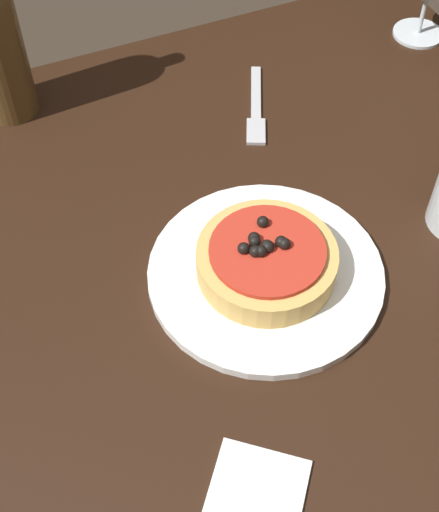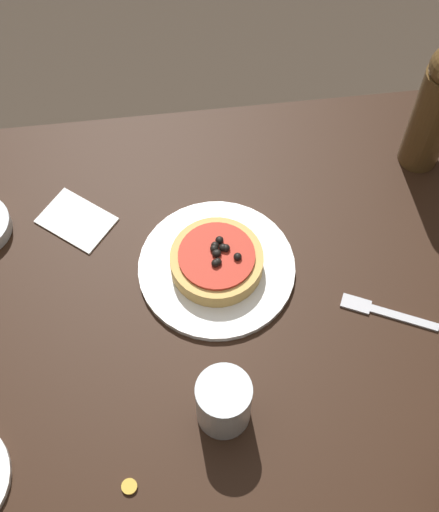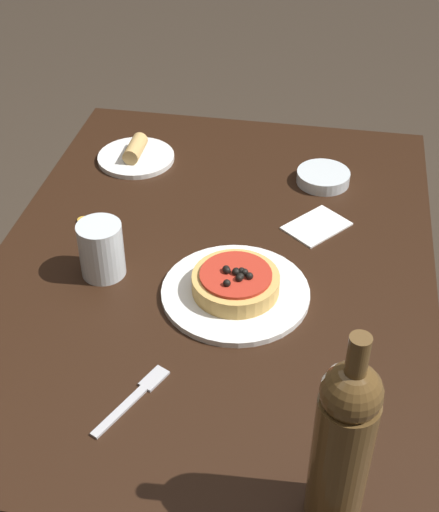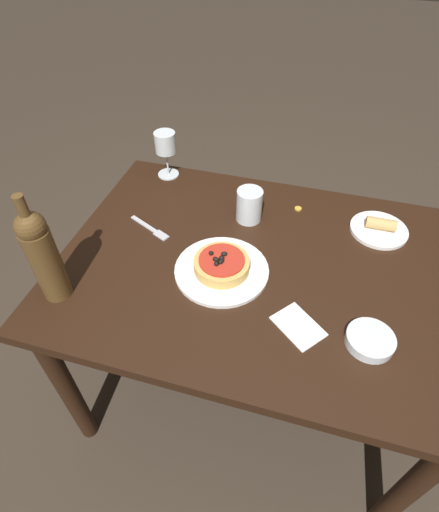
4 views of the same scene
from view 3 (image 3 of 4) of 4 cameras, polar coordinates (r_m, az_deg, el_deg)
ground_plane at (r=1.92m, az=-0.45°, el=-16.95°), size 14.00×14.00×0.00m
dining_table at (r=1.46m, az=-0.57°, el=-3.14°), size 1.18×0.86×0.70m
dinner_plate at (r=1.32m, az=1.29°, el=-2.94°), size 0.28×0.28×0.01m
pizza at (r=1.30m, az=1.30°, el=-2.09°), size 0.16×0.16×0.05m
wine_bottle at (r=0.92m, az=9.85°, el=-14.52°), size 0.08×0.08×0.33m
water_cup at (r=1.36m, az=-9.43°, el=0.51°), size 0.08×0.08×0.11m
side_bowl at (r=1.65m, az=8.29°, el=6.26°), size 0.12×0.12×0.03m
fork at (r=1.16m, az=-6.75°, el=-11.10°), size 0.16×0.09×0.00m
side_plate at (r=1.73m, az=-6.71°, el=8.00°), size 0.18×0.18×0.05m
paper_napkin at (r=1.51m, az=7.77°, el=2.39°), size 0.16×0.15×0.00m
bottle_cap at (r=1.53m, az=-10.87°, el=2.81°), size 0.02×0.02×0.01m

